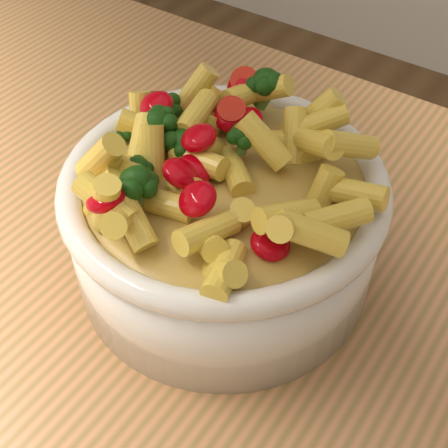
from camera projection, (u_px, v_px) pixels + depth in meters
The scene contains 3 objects.
table at pixel (202, 346), 0.65m from camera, with size 1.20×0.80×0.90m.
serving_bowl at pixel (224, 223), 0.55m from camera, with size 0.28×0.28×0.12m.
pasta_salad at pixel (224, 158), 0.49m from camera, with size 0.22×0.22×0.05m.
Camera 1 is at (0.23, -0.29, 1.35)m, focal length 50.00 mm.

